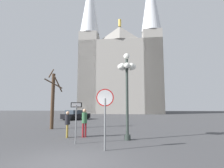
% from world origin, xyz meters
% --- Properties ---
extents(ground_plane, '(120.00, 120.00, 0.00)m').
position_xyz_m(ground_plane, '(0.00, 0.00, 0.00)').
color(ground_plane, '#424244').
extents(cathedral, '(20.85, 11.57, 37.94)m').
position_xyz_m(cathedral, '(1.74, 39.25, 12.20)').
color(cathedral, gray).
rests_on(cathedral, ground).
extents(stop_sign, '(0.79, 0.13, 2.71)m').
position_xyz_m(stop_sign, '(1.22, 1.80, 1.91)').
color(stop_sign, slate).
rests_on(stop_sign, ground).
extents(one_way_arrow_sign, '(0.56, 0.23, 2.12)m').
position_xyz_m(one_way_arrow_sign, '(-0.42, 3.09, 1.34)').
color(one_way_arrow_sign, slate).
rests_on(one_way_arrow_sign, ground).
extents(street_lamp, '(1.10, 1.10, 5.08)m').
position_xyz_m(street_lamp, '(2.28, 4.26, 3.58)').
color(street_lamp, '#2D3833').
rests_on(street_lamp, ground).
extents(bare_tree, '(1.40, 1.38, 5.18)m').
position_xyz_m(bare_tree, '(-3.91, 8.70, 2.51)').
color(bare_tree, '#473323').
rests_on(bare_tree, ground).
extents(parked_car_near_black, '(3.61, 4.44, 1.33)m').
position_xyz_m(parked_car_near_black, '(-4.48, 18.71, 0.63)').
color(parked_car_near_black, black).
rests_on(parked_car_near_black, ground).
extents(pedestrian_walking, '(0.32, 0.32, 1.75)m').
position_xyz_m(pedestrian_walking, '(-0.37, 4.99, 1.06)').
color(pedestrian_walking, maroon).
rests_on(pedestrian_walking, ground).
extents(pedestrian_standing, '(0.32, 0.32, 1.60)m').
position_xyz_m(pedestrian_standing, '(-1.40, 4.83, 0.96)').
color(pedestrian_standing, olive).
rests_on(pedestrian_standing, ground).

